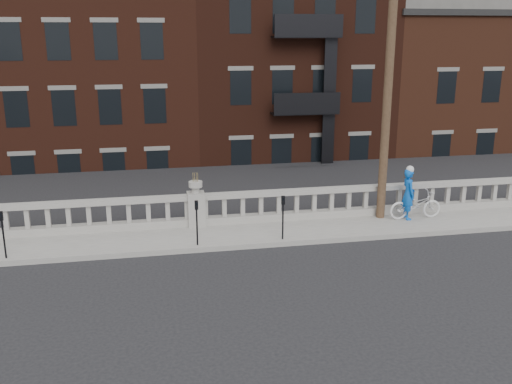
# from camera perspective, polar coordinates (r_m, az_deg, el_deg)

# --- Properties ---
(ground) EXTENTS (120.00, 120.00, 0.00)m
(ground) POSITION_cam_1_polar(r_m,az_deg,el_deg) (15.06, -4.53, -8.66)
(ground) COLOR black
(ground) RESTS_ON ground
(sidewalk) EXTENTS (32.00, 2.20, 0.15)m
(sidewalk) POSITION_cam_1_polar(r_m,az_deg,el_deg) (17.80, -5.66, -4.52)
(sidewalk) COLOR gray
(sidewalk) RESTS_ON ground
(balustrade) EXTENTS (28.00, 0.34, 1.03)m
(balustrade) POSITION_cam_1_polar(r_m,az_deg,el_deg) (18.52, -5.99, -1.88)
(balustrade) COLOR gray
(balustrade) RESTS_ON sidewalk
(planter_pedestal) EXTENTS (0.55, 0.55, 1.76)m
(planter_pedestal) POSITION_cam_1_polar(r_m,az_deg,el_deg) (18.46, -6.01, -1.31)
(planter_pedestal) COLOR gray
(planter_pedestal) RESTS_ON sidewalk
(lower_level) EXTENTS (80.00, 44.00, 20.80)m
(lower_level) POSITION_cam_1_polar(r_m,az_deg,el_deg) (36.93, -7.96, 9.96)
(lower_level) COLOR #605E59
(lower_level) RESTS_ON ground
(utility_pole) EXTENTS (1.60, 0.28, 10.00)m
(utility_pole) POSITION_cam_1_polar(r_m,az_deg,el_deg) (18.91, 13.21, 12.36)
(utility_pole) COLOR #422D1E
(utility_pole) RESTS_ON sidewalk
(parking_meter_b) EXTENTS (0.10, 0.09, 1.36)m
(parking_meter_b) POSITION_cam_1_polar(r_m,az_deg,el_deg) (17.11, -24.00, -3.43)
(parking_meter_b) COLOR black
(parking_meter_b) RESTS_ON sidewalk
(parking_meter_c) EXTENTS (0.10, 0.09, 1.36)m
(parking_meter_c) POSITION_cam_1_polar(r_m,az_deg,el_deg) (16.69, -5.95, -2.57)
(parking_meter_c) COLOR black
(parking_meter_c) RESTS_ON sidewalk
(parking_meter_d) EXTENTS (0.10, 0.09, 1.36)m
(parking_meter_d) POSITION_cam_1_polar(r_m,az_deg,el_deg) (17.09, 2.71, -2.06)
(parking_meter_d) COLOR black
(parking_meter_d) RESTS_ON sidewalk
(bicycle) EXTENTS (1.80, 0.63, 0.95)m
(bicycle) POSITION_cam_1_polar(r_m,az_deg,el_deg) (19.85, 15.65, -1.24)
(bicycle) COLOR silver
(bicycle) RESTS_ON sidewalk
(cyclist) EXTENTS (0.43, 0.64, 1.71)m
(cyclist) POSITION_cam_1_polar(r_m,az_deg,el_deg) (19.64, 14.98, -0.20)
(cyclist) COLOR blue
(cyclist) RESTS_ON sidewalk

